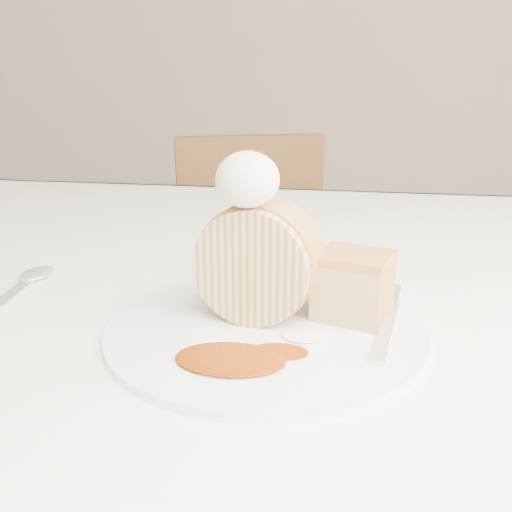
# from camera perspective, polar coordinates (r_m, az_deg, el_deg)

# --- Properties ---
(table) EXTENTS (1.40, 0.90, 0.75)m
(table) POSITION_cam_1_polar(r_m,az_deg,el_deg) (0.70, 2.39, -7.79)
(table) COLOR white
(table) RESTS_ON ground
(chair_far) EXTENTS (0.50, 0.50, 0.81)m
(chair_far) POSITION_cam_1_polar(r_m,az_deg,el_deg) (1.63, -1.17, 0.10)
(chair_far) COLOR brown
(chair_far) RESTS_ON ground
(plate) EXTENTS (0.34, 0.34, 0.01)m
(plate) POSITION_cam_1_polar(r_m,az_deg,el_deg) (0.49, 0.96, -7.28)
(plate) COLOR white
(plate) RESTS_ON table
(roulade_slice) EXTENTS (0.11, 0.07, 0.10)m
(roulade_slice) POSITION_cam_1_polar(r_m,az_deg,el_deg) (0.49, 0.24, -0.54)
(roulade_slice) COLOR #CDB28F
(roulade_slice) RESTS_ON plate
(cake_chunk) EXTENTS (0.07, 0.07, 0.05)m
(cake_chunk) POSITION_cam_1_polar(r_m,az_deg,el_deg) (0.51, 9.68, -3.32)
(cake_chunk) COLOR #CB824D
(cake_chunk) RESTS_ON plate
(whipped_cream) EXTENTS (0.05, 0.05, 0.05)m
(whipped_cream) POSITION_cam_1_polar(r_m,az_deg,el_deg) (0.46, -0.86, 7.65)
(whipped_cream) COLOR white
(whipped_cream) RESTS_ON roulade_slice
(caramel_drizzle) EXTENTS (0.03, 0.02, 0.01)m
(caramel_drizzle) POSITION_cam_1_polar(r_m,az_deg,el_deg) (0.46, -0.78, 10.93)
(caramel_drizzle) COLOR #702904
(caramel_drizzle) RESTS_ON whipped_cream
(caramel_pool) EXTENTS (0.10, 0.08, 0.00)m
(caramel_pool) POSITION_cam_1_polar(r_m,az_deg,el_deg) (0.43, -2.59, -10.22)
(caramel_pool) COLOR #702904
(caramel_pool) RESTS_ON plate
(fork) EXTENTS (0.05, 0.16, 0.00)m
(fork) POSITION_cam_1_polar(r_m,az_deg,el_deg) (0.49, 12.83, -7.31)
(fork) COLOR silver
(fork) RESTS_ON plate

